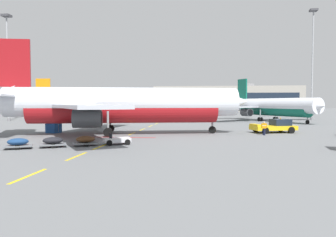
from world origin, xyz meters
name	(u,v)px	position (x,y,z in m)	size (l,w,h in m)	color
ground	(279,128)	(40.00, 40.00, 0.00)	(400.00, 400.00, 0.00)	slate
apron_paint_markings	(146,128)	(18.00, 36.79, 0.00)	(8.00, 94.51, 0.01)	yellow
airliner_foreground	(120,105)	(16.68, 25.49, 3.95)	(34.48, 33.63, 12.20)	silver
pushback_tug	(275,126)	(37.47, 30.62, 0.90)	(6.57, 4.53, 2.08)	yellow
airliner_mid_left	(87,106)	(-1.72, 62.17, 3.30)	(29.08, 28.90, 10.20)	silver
airliner_far_center	(272,107)	(42.27, 59.14, 3.29)	(25.75, 27.33, 10.15)	silver
baggage_train	(70,141)	(15.09, 13.22, 0.53)	(10.97, 6.65, 1.14)	silver
ground_crew_worker	(264,127)	(35.39, 26.74, 1.03)	(0.67, 0.36, 1.78)	#191E38
uld_cargo_container	(54,127)	(6.81, 26.76, 0.80)	(1.90, 1.87, 1.60)	#194C9E
apron_light_mast_near	(7,55)	(-17.15, 53.52, 15.01)	(1.80, 1.80, 24.04)	slate
apron_light_mast_far	(313,52)	(53.87, 69.54, 16.77)	(1.80, 1.80, 27.26)	slate
terminal_satellite	(226,99)	(36.90, 150.73, 5.95)	(69.14, 27.15, 13.46)	#9E998E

